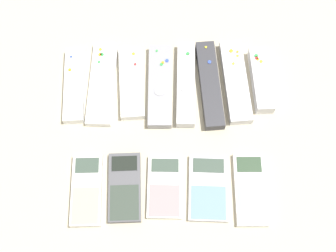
{
  "coord_description": "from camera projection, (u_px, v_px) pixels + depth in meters",
  "views": [
    {
      "loc": [
        -0.01,
        -0.37,
        0.97
      ],
      "look_at": [
        0.0,
        0.03,
        0.01
      ],
      "focal_mm": 50.0,
      "sensor_mm": 36.0,
      "label": 1
    }
  ],
  "objects": [
    {
      "name": "calculator_3",
      "position": [
        208.0,
        188.0,
        0.99
      ],
      "size": [
        0.09,
        0.15,
        0.01
      ],
      "rotation": [
        0.0,
        0.0,
        -0.05
      ],
      "color": "#B2B2B7",
      "rests_on": "ground_plane"
    },
    {
      "name": "calculator_0",
      "position": [
        87.0,
        190.0,
        0.99
      ],
      "size": [
        0.06,
        0.15,
        0.02
      ],
      "rotation": [
        0.0,
        0.0,
        0.01
      ],
      "color": "silver",
      "rests_on": "ground_plane"
    },
    {
      "name": "remote_1",
      "position": [
        102.0,
        83.0,
        1.09
      ],
      "size": [
        0.07,
        0.21,
        0.02
      ],
      "rotation": [
        0.0,
        0.0,
        -0.05
      ],
      "color": "white",
      "rests_on": "ground_plane"
    },
    {
      "name": "calculator_1",
      "position": [
        125.0,
        187.0,
        0.99
      ],
      "size": [
        0.07,
        0.15,
        0.01
      ],
      "rotation": [
        0.0,
        0.0,
        0.02
      ],
      "color": "#4C4C51",
      "rests_on": "ground_plane"
    },
    {
      "name": "remote_2",
      "position": [
        131.0,
        83.0,
        1.08
      ],
      "size": [
        0.06,
        0.18,
        0.02
      ],
      "rotation": [
        0.0,
        0.0,
        0.06
      ],
      "color": "white",
      "rests_on": "ground_plane"
    },
    {
      "name": "calculator_2",
      "position": [
        165.0,
        187.0,
        0.99
      ],
      "size": [
        0.08,
        0.14,
        0.01
      ],
      "rotation": [
        0.0,
        0.0,
        -0.03
      ],
      "color": "silver",
      "rests_on": "ground_plane"
    },
    {
      "name": "remote_0",
      "position": [
        74.0,
        85.0,
        1.08
      ],
      "size": [
        0.05,
        0.19,
        0.02
      ],
      "rotation": [
        0.0,
        0.0,
        0.03
      ],
      "color": "white",
      "rests_on": "ground_plane"
    },
    {
      "name": "remote_4",
      "position": [
        186.0,
        84.0,
        1.08
      ],
      "size": [
        0.05,
        0.21,
        0.03
      ],
      "rotation": [
        0.0,
        0.0,
        -0.04
      ],
      "color": "silver",
      "rests_on": "ground_plane"
    },
    {
      "name": "remote_7",
      "position": [
        261.0,
        80.0,
        1.08
      ],
      "size": [
        0.05,
        0.16,
        0.03
      ],
      "rotation": [
        0.0,
        0.0,
        0.04
      ],
      "color": "silver",
      "rests_on": "ground_plane"
    },
    {
      "name": "remote_6",
      "position": [
        235.0,
        81.0,
        1.08
      ],
      "size": [
        0.06,
        0.21,
        0.02
      ],
      "rotation": [
        0.0,
        0.0,
        0.06
      ],
      "color": "silver",
      "rests_on": "ground_plane"
    },
    {
      "name": "remote_3",
      "position": [
        160.0,
        86.0,
        1.08
      ],
      "size": [
        0.06,
        0.21,
        0.02
      ],
      "rotation": [
        0.0,
        0.0,
        -0.01
      ],
      "color": "gray",
      "rests_on": "ground_plane"
    },
    {
      "name": "calculator_4",
      "position": [
        250.0,
        189.0,
        0.99
      ],
      "size": [
        0.07,
        0.16,
        0.01
      ],
      "rotation": [
        0.0,
        0.0,
        -0.01
      ],
      "color": "silver",
      "rests_on": "ground_plane"
    },
    {
      "name": "ground_plane",
      "position": [
        168.0,
        142.0,
        1.04
      ],
      "size": [
        3.0,
        3.0,
        0.0
      ],
      "primitive_type": "plane",
      "color": "#B2A88E"
    },
    {
      "name": "remote_5",
      "position": [
        210.0,
        85.0,
        1.08
      ],
      "size": [
        0.06,
        0.22,
        0.03
      ],
      "rotation": [
        0.0,
        0.0,
        0.07
      ],
      "color": "#333338",
      "rests_on": "ground_plane"
    }
  ]
}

